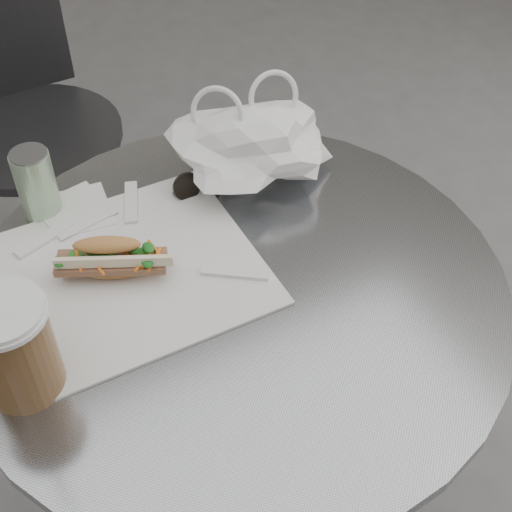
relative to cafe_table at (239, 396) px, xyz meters
name	(u,v)px	position (x,y,z in m)	size (l,w,h in m)	color
cafe_table	(239,396)	(0.00, 0.00, 0.00)	(0.76, 0.76, 0.74)	slate
chair_far	(40,172)	(-0.11, 0.89, -0.11)	(0.42, 0.42, 0.79)	#2B2B2E
sandwich_paper	(133,269)	(-0.12, 0.09, 0.28)	(0.34, 0.32, 0.00)	white
banh_mi	(110,259)	(-0.15, 0.10, 0.31)	(0.20, 0.15, 0.06)	#CB854D
iced_coffee	(13,347)	(-0.30, -0.03, 0.35)	(0.10, 0.10, 0.30)	brown
sunglasses	(203,182)	(0.04, 0.20, 0.29)	(0.10, 0.02, 0.05)	black
plastic_bag	(252,146)	(0.13, 0.20, 0.33)	(0.24, 0.18, 0.12)	white
napkin_stack	(75,211)	(-0.15, 0.25, 0.28)	(0.12, 0.12, 0.01)	white
drink_can	(36,184)	(-0.19, 0.27, 0.33)	(0.06, 0.06, 0.11)	#5C9858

